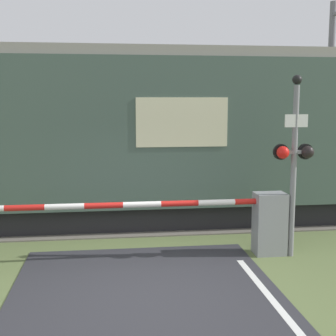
# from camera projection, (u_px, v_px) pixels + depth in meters

# --- Properties ---
(ground_plane) EXTENTS (80.00, 80.00, 0.00)m
(ground_plane) POSITION_uv_depth(u_px,v_px,m) (144.00, 287.00, 7.62)
(ground_plane) COLOR #5B6B3D
(track_bed) EXTENTS (36.00, 3.20, 0.13)m
(track_bed) POSITION_uv_depth(u_px,v_px,m) (131.00, 219.00, 11.92)
(track_bed) COLOR #666056
(track_bed) RESTS_ON ground_plane
(train) EXTENTS (20.30, 2.96, 4.22)m
(train) POSITION_uv_depth(u_px,v_px,m) (173.00, 135.00, 11.74)
(train) COLOR black
(train) RESTS_ON ground_plane
(crossing_barrier) EXTENTS (6.87, 0.44, 1.23)m
(crossing_barrier) POSITION_uv_depth(u_px,v_px,m) (238.00, 220.00, 9.11)
(crossing_barrier) COLOR gray
(crossing_barrier) RESTS_ON ground_plane
(signal_post) EXTENTS (0.79, 0.26, 3.49)m
(signal_post) POSITION_uv_depth(u_px,v_px,m) (294.00, 156.00, 8.88)
(signal_post) COLOR gray
(signal_post) RESTS_ON ground_plane
(catenary_pole) EXTENTS (0.20, 1.90, 6.03)m
(catenary_pole) POSITION_uv_depth(u_px,v_px,m) (330.00, 96.00, 14.72)
(catenary_pole) COLOR slate
(catenary_pole) RESTS_ON ground_plane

